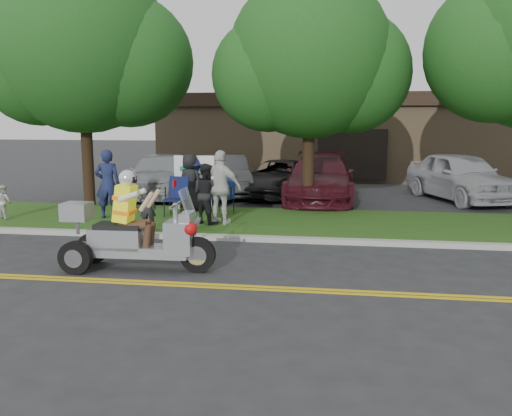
# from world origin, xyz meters

# --- Properties ---
(ground) EXTENTS (120.00, 120.00, 0.00)m
(ground) POSITION_xyz_m (0.00, 0.00, 0.00)
(ground) COLOR #28282B
(ground) RESTS_ON ground
(centerline_near) EXTENTS (60.00, 0.10, 0.01)m
(centerline_near) POSITION_xyz_m (0.00, -0.58, 0.01)
(centerline_near) COLOR gold
(centerline_near) RESTS_ON ground
(centerline_far) EXTENTS (60.00, 0.10, 0.01)m
(centerline_far) POSITION_xyz_m (0.00, -0.42, 0.01)
(centerline_far) COLOR gold
(centerline_far) RESTS_ON ground
(curb) EXTENTS (60.00, 0.25, 0.12)m
(curb) POSITION_xyz_m (0.00, 3.05, 0.06)
(curb) COLOR #A8A89E
(curb) RESTS_ON ground
(grass_verge) EXTENTS (60.00, 4.00, 0.10)m
(grass_verge) POSITION_xyz_m (0.00, 5.20, 0.06)
(grass_verge) COLOR #264B14
(grass_verge) RESTS_ON ground
(commercial_building) EXTENTS (18.00, 8.20, 4.00)m
(commercial_building) POSITION_xyz_m (2.00, 18.98, 2.01)
(commercial_building) COLOR #9E7F5B
(commercial_building) RESTS_ON ground
(tree_left) EXTENTS (6.62, 5.40, 7.78)m
(tree_left) POSITION_xyz_m (-6.44, 7.03, 4.85)
(tree_left) COLOR #332114
(tree_left) RESTS_ON ground
(tree_mid) EXTENTS (5.88, 4.80, 7.05)m
(tree_mid) POSITION_xyz_m (0.55, 7.23, 4.43)
(tree_mid) COLOR #332114
(tree_mid) RESTS_ON ground
(business_sign) EXTENTS (1.25, 0.06, 1.75)m
(business_sign) POSITION_xyz_m (-2.90, 6.60, 1.26)
(business_sign) COLOR silver
(business_sign) RESTS_ON ground
(trike_scooter) EXTENTS (2.92, 0.98, 1.92)m
(trike_scooter) POSITION_xyz_m (-2.44, 0.27, 0.67)
(trike_scooter) COLOR black
(trike_scooter) RESTS_ON ground
(lawn_chair_a) EXTENTS (0.74, 0.75, 1.09)m
(lawn_chair_a) POSITION_xyz_m (-1.86, 6.05, 0.72)
(lawn_chair_a) COLOR black
(lawn_chair_a) RESTS_ON grass_verge
(lawn_chair_b) EXTENTS (0.64, 0.66, 1.11)m
(lawn_chair_b) POSITION_xyz_m (-3.13, 5.54, 0.73)
(lawn_chair_b) COLOR black
(lawn_chair_b) RESTS_ON grass_verge
(spectator_adult_left) EXTENTS (0.78, 0.61, 1.91)m
(spectator_adult_left) POSITION_xyz_m (-4.91, 4.87, 1.06)
(spectator_adult_left) COLOR #192147
(spectator_adult_left) RESTS_ON grass_verge
(spectator_adult_mid) EXTENTS (0.97, 0.90, 1.59)m
(spectator_adult_mid) POSITION_xyz_m (-2.03, 4.50, 0.90)
(spectator_adult_mid) COLOR black
(spectator_adult_mid) RESTS_ON grass_verge
(spectator_adult_right) EXTENTS (1.22, 0.74, 1.94)m
(spectator_adult_right) POSITION_xyz_m (-1.62, 4.47, 1.07)
(spectator_adult_right) COLOR silver
(spectator_adult_right) RESTS_ON grass_verge
(spectator_chair_a) EXTENTS (1.13, 0.83, 1.57)m
(spectator_chair_a) POSITION_xyz_m (-2.91, 6.56, 0.89)
(spectator_chair_a) COLOR #181C45
(spectator_chair_a) RESTS_ON grass_verge
(spectator_chair_b) EXTENTS (0.99, 0.85, 1.72)m
(spectator_chair_b) POSITION_xyz_m (-2.99, 6.41, 0.96)
(spectator_chair_b) COLOR black
(spectator_chair_b) RESTS_ON grass_verge
(child_left) EXTENTS (0.45, 0.33, 1.12)m
(child_left) POSITION_xyz_m (-3.25, 3.40, 0.67)
(child_left) COLOR black
(child_left) RESTS_ON grass_verge
(child_right) EXTENTS (0.57, 0.53, 0.94)m
(child_right) POSITION_xyz_m (-7.76, 4.36, 0.57)
(child_right) COLOR beige
(child_right) RESTS_ON grass_verge
(parked_car_far_left) EXTENTS (2.29, 5.01, 1.66)m
(parked_car_far_left) POSITION_xyz_m (-5.00, 9.66, 0.83)
(parked_car_far_left) COLOR #A8ABAF
(parked_car_far_left) RESTS_ON ground
(parked_car_left) EXTENTS (2.82, 4.79, 1.49)m
(parked_car_left) POSITION_xyz_m (-2.74, 10.34, 0.75)
(parked_car_left) COLOR #303033
(parked_car_left) RESTS_ON ground
(parked_car_mid) EXTENTS (3.32, 5.20, 1.33)m
(parked_car_mid) POSITION_xyz_m (-0.74, 10.49, 0.67)
(parked_car_mid) COLOR black
(parked_car_mid) RESTS_ON ground
(parked_car_right) EXTENTS (2.32, 5.62, 1.63)m
(parked_car_right) POSITION_xyz_m (0.80, 9.55, 0.81)
(parked_car_right) COLOR #440F19
(parked_car_right) RESTS_ON ground
(parked_car_far_right) EXTENTS (3.57, 5.42, 1.71)m
(parked_car_far_right) POSITION_xyz_m (5.64, 10.43, 0.86)
(parked_car_far_right) COLOR #AEB0B6
(parked_car_far_right) RESTS_ON ground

